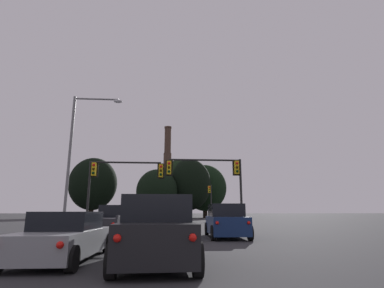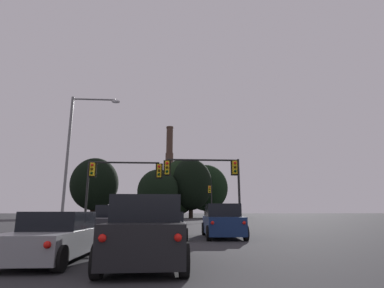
# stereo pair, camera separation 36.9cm
# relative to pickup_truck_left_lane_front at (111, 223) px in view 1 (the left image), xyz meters

# --- Properties ---
(pickup_truck_left_lane_front) EXTENTS (2.44, 5.59, 1.82)m
(pickup_truck_left_lane_front) POSITION_rel_pickup_truck_left_lane_front_xyz_m (0.00, 0.00, 0.00)
(pickup_truck_left_lane_front) COLOR #232328
(pickup_truck_left_lane_front) RESTS_ON ground_plane
(sedan_center_lane_front) EXTENTS (2.02, 4.72, 1.43)m
(sedan_center_lane_front) POSITION_rel_pickup_truck_left_lane_front_xyz_m (3.48, -0.45, -0.14)
(sedan_center_lane_front) COLOR gray
(sedan_center_lane_front) RESTS_ON ground_plane
(suv_center_lane_second) EXTENTS (2.22, 4.95, 1.86)m
(suv_center_lane_second) POSITION_rel_pickup_truck_left_lane_front_xyz_m (2.93, -8.85, 0.09)
(suv_center_lane_second) COLOR black
(suv_center_lane_second) RESTS_ON ground_plane
(sedan_left_lane_second) EXTENTS (2.07, 4.74, 1.43)m
(sedan_left_lane_second) POSITION_rel_pickup_truck_left_lane_front_xyz_m (0.13, -8.06, -0.14)
(sedan_left_lane_second) COLOR gray
(sedan_left_lane_second) RESTS_ON ground_plane
(suv_right_lane_front) EXTENTS (2.28, 4.97, 1.86)m
(suv_right_lane_front) POSITION_rel_pickup_truck_left_lane_front_xyz_m (6.52, -0.37, 0.09)
(suv_right_lane_front) COLOR navy
(suv_right_lane_front) RESTS_ON ground_plane
(traffic_light_far_right) EXTENTS (0.78, 0.50, 5.39)m
(traffic_light_far_right) POSITION_rel_pickup_truck_left_lane_front_xyz_m (9.40, 27.35, 2.74)
(traffic_light_far_right) COLOR black
(traffic_light_far_right) RESTS_ON ground_plane
(traffic_light_overhead_right) EXTENTS (6.15, 0.50, 5.54)m
(traffic_light_overhead_right) POSITION_rel_pickup_truck_left_lane_front_xyz_m (6.83, 5.48, 3.46)
(traffic_light_overhead_right) COLOR black
(traffic_light_overhead_right) RESTS_ON ground_plane
(traffic_light_overhead_left) EXTENTS (6.08, 0.50, 5.40)m
(traffic_light_overhead_left) POSITION_rel_pickup_truck_left_lane_front_xyz_m (-1.00, 6.32, 3.35)
(traffic_light_overhead_left) COLOR black
(traffic_light_overhead_left) RESTS_ON ground_plane
(street_lamp) EXTENTS (3.54, 0.36, 9.65)m
(street_lamp) POSITION_rel_pickup_truck_left_lane_front_xyz_m (-3.22, 3.33, 5.06)
(street_lamp) COLOR slate
(street_lamp) RESTS_ON ground_plane
(smokestack) EXTENTS (6.69, 6.69, 40.56)m
(smokestack) POSITION_rel_pickup_truck_left_lane_front_xyz_m (2.10, 118.43, 15.13)
(smokestack) COLOR #3C2B22
(smokestack) RESTS_ON ground_plane
(treeline_left_mid) EXTENTS (8.85, 7.97, 10.45)m
(treeline_left_mid) POSITION_rel_pickup_truck_left_lane_front_xyz_m (0.60, 47.44, 4.93)
(treeline_left_mid) COLOR black
(treeline_left_mid) RESTS_ON ground_plane
(treeline_far_left) EXTENTS (10.97, 9.88, 13.21)m
(treeline_far_left) POSITION_rel_pickup_truck_left_lane_front_xyz_m (12.25, 58.28, 6.59)
(treeline_far_left) COLOR black
(treeline_far_left) RESTS_ON ground_plane
(treeline_right_mid) EXTENTS (8.40, 7.56, 13.34)m
(treeline_right_mid) POSITION_rel_pickup_truck_left_lane_front_xyz_m (5.27, 51.64, 6.27)
(treeline_right_mid) COLOR black
(treeline_right_mid) RESTS_ON ground_plane
(treeline_far_right) EXTENTS (11.56, 10.40, 14.48)m
(treeline_far_right) POSITION_rel_pickup_truck_left_lane_front_xyz_m (-15.43, 57.24, 7.30)
(treeline_far_right) COLOR black
(treeline_far_right) RESTS_ON ground_plane
(treeline_center_left) EXTENTS (9.64, 8.67, 13.34)m
(treeline_center_left) POSITION_rel_pickup_truck_left_lane_front_xyz_m (7.85, 50.37, 6.74)
(treeline_center_left) COLOR black
(treeline_center_left) RESTS_ON ground_plane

